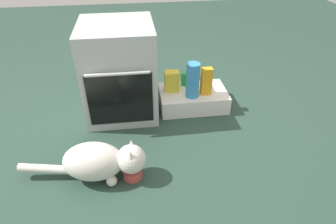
{
  "coord_description": "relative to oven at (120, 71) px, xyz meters",
  "views": [
    {
      "loc": [
        0.06,
        -1.77,
        1.43
      ],
      "look_at": [
        0.28,
        -0.09,
        0.25
      ],
      "focal_mm": 30.66,
      "sensor_mm": 36.0,
      "label": 1
    }
  ],
  "objects": [
    {
      "name": "food_bowl",
      "position": [
        0.06,
        -0.8,
        -0.34
      ],
      "size": [
        0.13,
        0.13,
        0.08
      ],
      "color": "#C64C47",
      "rests_on": "ground"
    },
    {
      "name": "juice_carton",
      "position": [
        0.71,
        -0.08,
        -0.11
      ],
      "size": [
        0.09,
        0.06,
        0.24
      ],
      "primitive_type": "cube",
      "color": "orange",
      "rests_on": "pantry_cabinet"
    },
    {
      "name": "water_bottle",
      "position": [
        0.59,
        -0.1,
        -0.08
      ],
      "size": [
        0.11,
        0.11,
        0.3
      ],
      "primitive_type": "cylinder",
      "color": "#388CD1",
      "rests_on": "pantry_cabinet"
    },
    {
      "name": "pantry_cabinet",
      "position": [
        0.62,
        -0.02,
        -0.3
      ],
      "size": [
        0.58,
        0.37,
        0.15
      ],
      "primitive_type": "cube",
      "color": "white",
      "rests_on": "ground"
    },
    {
      "name": "ground",
      "position": [
        0.06,
        -0.36,
        -0.38
      ],
      "size": [
        8.0,
        8.0,
        0.0
      ],
      "primitive_type": "plane",
      "color": "#284238"
    },
    {
      "name": "soda_can",
      "position": [
        0.56,
        0.1,
        -0.17
      ],
      "size": [
        0.07,
        0.07,
        0.12
      ],
      "primitive_type": "cylinder",
      "color": "green",
      "rests_on": "pantry_cabinet"
    },
    {
      "name": "oven",
      "position": [
        0.0,
        0.0,
        0.0
      ],
      "size": [
        0.57,
        0.63,
        0.76
      ],
      "color": "#B7BABF",
      "rests_on": "ground"
    },
    {
      "name": "cat",
      "position": [
        -0.14,
        -0.78,
        -0.24
      ],
      "size": [
        0.82,
        0.29,
        0.27
      ],
      "rotation": [
        0.0,
        0.0,
        -0.13
      ],
      "color": "silver",
      "rests_on": "ground"
    },
    {
      "name": "snack_bag",
      "position": [
        0.43,
        0.01,
        -0.14
      ],
      "size": [
        0.12,
        0.09,
        0.18
      ],
      "primitive_type": "cube",
      "color": "yellow",
      "rests_on": "pantry_cabinet"
    }
  ]
}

